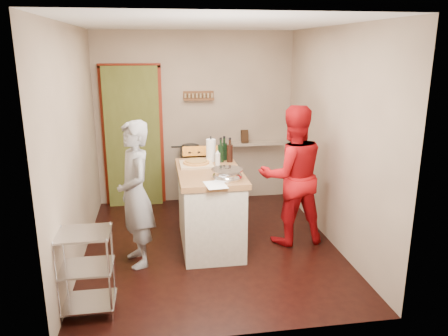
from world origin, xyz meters
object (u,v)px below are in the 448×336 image
(stove, at_px, (202,178))
(person_red, at_px, (292,176))
(person_stripe, at_px, (135,195))
(wire_shelving, at_px, (86,269))
(island, at_px, (210,206))

(stove, bearing_deg, person_red, -56.26)
(stove, distance_m, person_stripe, 1.97)
(wire_shelving, relative_size, person_stripe, 0.49)
(wire_shelving, relative_size, island, 0.58)
(stove, distance_m, person_red, 1.76)
(person_stripe, bearing_deg, stove, 135.96)
(stove, bearing_deg, wire_shelving, -116.85)
(wire_shelving, bearing_deg, person_red, 27.73)
(stove, distance_m, wire_shelving, 2.94)
(person_red, bearing_deg, wire_shelving, 25.01)
(person_red, bearing_deg, stove, -58.99)
(island, bearing_deg, stove, 88.06)
(stove, bearing_deg, island, -91.94)
(wire_shelving, distance_m, person_stripe, 1.07)
(person_red, bearing_deg, person_stripe, 6.16)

